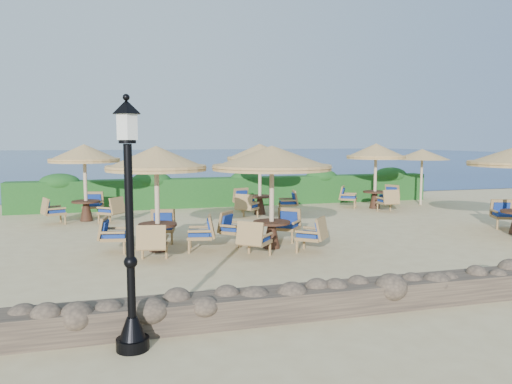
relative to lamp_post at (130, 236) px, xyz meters
name	(u,v)px	position (x,y,z in m)	size (l,w,h in m)	color
ground	(293,236)	(4.80, 6.80, -1.55)	(120.00, 120.00, 0.00)	#D2BC85
sea	(144,157)	(4.80, 76.80, -1.55)	(160.00, 160.00, 0.00)	navy
hedge	(235,191)	(4.80, 14.00, -0.95)	(18.00, 0.90, 1.20)	#164517
stone_wall	(419,291)	(4.80, 0.60, -1.33)	(15.00, 0.65, 0.44)	brown
lamp_post	(130,236)	(0.00, 0.00, 0.00)	(0.44, 0.44, 3.31)	black
extra_parasol	(422,154)	(12.60, 12.00, 0.62)	(2.30, 2.30, 2.41)	beige
cafe_set_0	(157,183)	(0.85, 5.91, 0.19)	(2.88, 2.88, 2.65)	beige
cafe_set_1	(272,175)	(3.71, 5.46, 0.34)	(3.09, 3.09, 2.65)	beige
cafe_set_3	(85,169)	(-1.12, 11.37, 0.25)	(2.73, 2.64, 2.65)	beige
cafe_set_4	(260,166)	(5.09, 11.21, 0.27)	(2.68, 2.72, 2.65)	beige
cafe_set_5	(376,164)	(10.08, 11.49, 0.25)	(2.77, 2.61, 2.65)	beige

